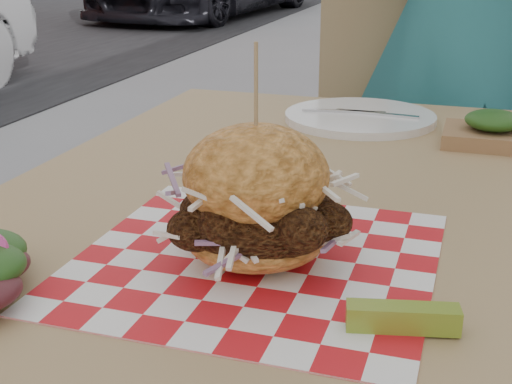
# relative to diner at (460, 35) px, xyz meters

# --- Properties ---
(diner) EXTENTS (0.72, 0.60, 1.69)m
(diner) POSITION_rel_diner_xyz_m (0.00, 0.00, 0.00)
(diner) COLOR #2A767A
(diner) RESTS_ON ground
(patio_table) EXTENTS (0.80, 1.20, 0.75)m
(patio_table) POSITION_rel_diner_xyz_m (-0.14, -0.94, -0.17)
(patio_table) COLOR tan
(patio_table) RESTS_ON ground
(patio_chair) EXTENTS (0.43, 0.44, 0.95)m
(patio_chair) POSITION_rel_diner_xyz_m (-0.15, -0.01, -0.29)
(patio_chair) COLOR tan
(patio_chair) RESTS_ON ground
(paper_liner) EXTENTS (0.36, 0.36, 0.00)m
(paper_liner) POSITION_rel_diner_xyz_m (-0.14, -1.13, -0.09)
(paper_liner) COLOR red
(paper_liner) RESTS_ON patio_table
(sandwich) EXTENTS (0.19, 0.19, 0.22)m
(sandwich) POSITION_rel_diner_xyz_m (-0.14, -1.13, -0.03)
(sandwich) COLOR #E99842
(sandwich) RESTS_ON paper_liner
(pickle_spear) EXTENTS (0.10, 0.04, 0.02)m
(pickle_spear) POSITION_rel_diner_xyz_m (0.02, -1.22, -0.08)
(pickle_spear) COLOR #88A530
(pickle_spear) RESTS_ON paper_liner
(place_setting) EXTENTS (0.27, 0.27, 0.02)m
(place_setting) POSITION_rel_diner_xyz_m (-0.14, -0.52, -0.09)
(place_setting) COLOR white
(place_setting) RESTS_ON patio_table
(kraft_tray) EXTENTS (0.15, 0.12, 0.06)m
(kraft_tray) POSITION_rel_diner_xyz_m (0.08, -0.60, -0.07)
(kraft_tray) COLOR olive
(kraft_tray) RESTS_ON patio_table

